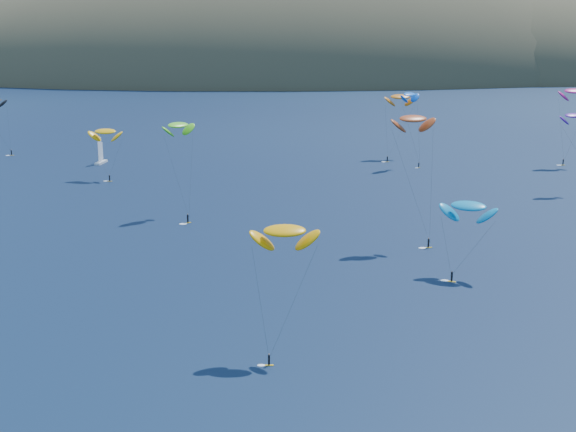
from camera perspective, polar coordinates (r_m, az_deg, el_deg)
The scene contains 11 objects.
island at distance 637.59m, azimuth 2.02°, elevation 9.22°, with size 730.00×300.00×210.00m.
sailboat at distance 263.45m, azimuth -13.16°, elevation 3.84°, with size 8.04×6.98×9.66m.
kitesurfer_1 at distance 237.99m, azimuth -12.87°, elevation 5.88°, with size 10.17×8.14×16.38m.
kitesurfer_2 at distance 112.90m, azimuth -0.24°, elevation -1.06°, with size 9.39×8.84×20.20m.
kitesurfer_3 at distance 192.81m, azimuth -7.82°, elevation 6.40°, with size 9.08×15.80×23.61m.
kitesurfer_4 at distance 254.01m, azimuth 8.65°, elevation 8.54°, with size 8.62×9.32×24.53m.
kitesurfer_5 at distance 150.92m, azimuth 12.71°, elevation 0.70°, with size 11.05×10.15×15.60m.
kitesurfer_6 at distance 228.15m, azimuth 19.67°, elevation 6.74°, with size 10.82×10.20×22.61m.
kitesurfer_8 at distance 269.03m, azimuth 19.71°, elevation 8.36°, with size 10.49×6.03×25.87m.
kitesurfer_9 at distance 168.23m, azimuth 8.89°, elevation 6.84°, with size 9.90×9.61×28.57m.
kitesurfer_11 at distance 270.27m, azimuth 7.99°, elevation 8.40°, with size 11.83×14.27×22.66m.
Camera 1 is at (-16.57, -70.06, 47.87)m, focal length 50.00 mm.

